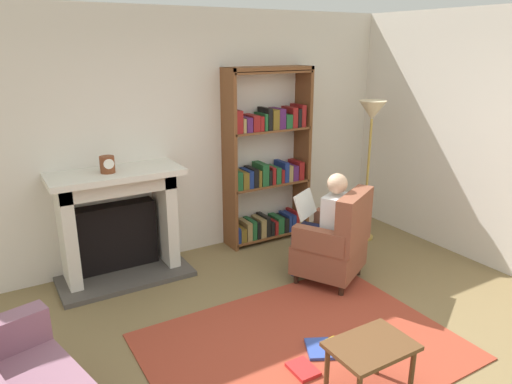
# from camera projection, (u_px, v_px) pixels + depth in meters

# --- Properties ---
(ground) EXTENTS (14.00, 14.00, 0.00)m
(ground) POSITION_uv_depth(u_px,v_px,m) (326.00, 368.00, 3.55)
(ground) COLOR olive
(back_wall) EXTENTS (5.60, 0.10, 2.70)m
(back_wall) POSITION_uv_depth(u_px,v_px,m) (186.00, 136.00, 5.23)
(back_wall) COLOR silver
(back_wall) RESTS_ON ground
(side_wall_right) EXTENTS (0.10, 5.20, 2.70)m
(side_wall_right) POSITION_uv_depth(u_px,v_px,m) (443.00, 132.00, 5.46)
(side_wall_right) COLOR silver
(side_wall_right) RESTS_ON ground
(area_rug) EXTENTS (2.40, 1.80, 0.01)m
(area_rug) POSITION_uv_depth(u_px,v_px,m) (303.00, 346.00, 3.79)
(area_rug) COLOR #9C3A27
(area_rug) RESTS_ON ground
(fireplace) EXTENTS (1.32, 0.64, 1.15)m
(fireplace) POSITION_uv_depth(u_px,v_px,m) (118.00, 221.00, 4.82)
(fireplace) COLOR #4C4742
(fireplace) RESTS_ON ground
(mantel_clock) EXTENTS (0.14, 0.14, 0.16)m
(mantel_clock) POSITION_uv_depth(u_px,v_px,m) (107.00, 164.00, 4.51)
(mantel_clock) COLOR brown
(mantel_clock) RESTS_ON fireplace
(bookshelf) EXTENTS (1.06, 0.32, 2.09)m
(bookshelf) POSITION_uv_depth(u_px,v_px,m) (267.00, 162.00, 5.62)
(bookshelf) COLOR brown
(bookshelf) RESTS_ON ground
(armchair_reading) EXTENTS (0.86, 0.85, 0.97)m
(armchair_reading) POSITION_uv_depth(u_px,v_px,m) (336.00, 243.00, 4.74)
(armchair_reading) COLOR #331E14
(armchair_reading) RESTS_ON ground
(seated_reader) EXTENTS (0.53, 0.59, 1.14)m
(seated_reader) POSITION_uv_depth(u_px,v_px,m) (326.00, 222.00, 4.73)
(seated_reader) COLOR silver
(seated_reader) RESTS_ON ground
(side_table) EXTENTS (0.56, 0.39, 0.44)m
(side_table) POSITION_uv_depth(u_px,v_px,m) (371.00, 353.00, 3.13)
(side_table) COLOR brown
(side_table) RESTS_ON ground
(scattered_books) EXTENTS (0.68, 0.41, 0.03)m
(scattered_books) POSITION_uv_depth(u_px,v_px,m) (327.00, 352.00, 3.69)
(scattered_books) COLOR red
(scattered_books) RESTS_ON area_rug
(floor_lamp) EXTENTS (0.32, 0.32, 1.70)m
(floor_lamp) POSITION_uv_depth(u_px,v_px,m) (371.00, 123.00, 5.50)
(floor_lamp) COLOR #B7933F
(floor_lamp) RESTS_ON ground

